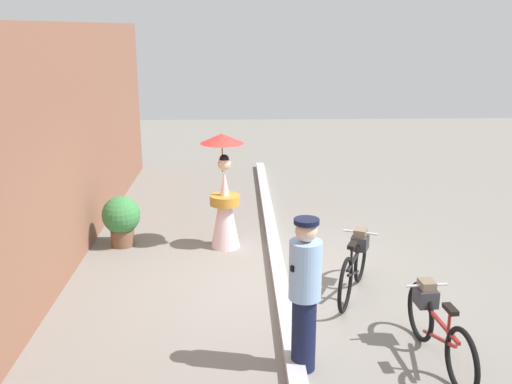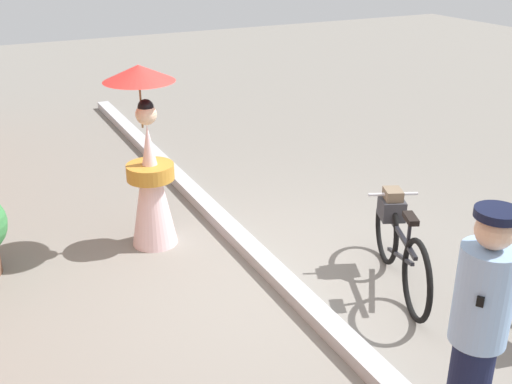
% 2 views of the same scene
% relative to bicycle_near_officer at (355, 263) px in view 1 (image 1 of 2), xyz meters
% --- Properties ---
extents(ground_plane, '(30.00, 30.00, 0.00)m').
position_rel_bicycle_near_officer_xyz_m(ground_plane, '(0.41, 1.00, -0.44)').
color(ground_plane, gray).
extents(building_wall, '(14.00, 0.40, 3.61)m').
position_rel_bicycle_near_officer_xyz_m(building_wall, '(0.41, 4.25, 1.37)').
color(building_wall, brown).
rests_on(building_wall, ground_plane).
extents(sidewalk_curb, '(14.00, 0.20, 0.12)m').
position_rel_bicycle_near_officer_xyz_m(sidewalk_curb, '(0.41, 1.00, -0.38)').
color(sidewalk_curb, '#B2B2B7').
rests_on(sidewalk_curb, ground_plane).
extents(bicycle_near_officer, '(1.60, 0.74, 0.82)m').
position_rel_bicycle_near_officer_xyz_m(bicycle_near_officer, '(0.00, 0.00, 0.00)').
color(bicycle_near_officer, black).
rests_on(bicycle_near_officer, ground_plane).
extents(bicycle_far_side, '(1.75, 0.48, 0.79)m').
position_rel_bicycle_near_officer_xyz_m(bicycle_far_side, '(-1.68, -0.56, -0.02)').
color(bicycle_far_side, black).
rests_on(bicycle_far_side, ground_plane).
extents(person_officer, '(0.34, 0.34, 1.70)m').
position_rel_bicycle_near_officer_xyz_m(person_officer, '(-1.81, 0.91, 0.47)').
color(person_officer, '#141938').
rests_on(person_officer, ground_plane).
extents(person_with_parasol, '(0.71, 0.71, 1.91)m').
position_rel_bicycle_near_officer_xyz_m(person_with_parasol, '(1.80, 1.81, 0.47)').
color(person_with_parasol, silver).
rests_on(person_with_parasol, ground_plane).
extents(potted_plant_by_door, '(0.65, 0.63, 0.85)m').
position_rel_bicycle_near_officer_xyz_m(potted_plant_by_door, '(1.92, 3.52, 0.04)').
color(potted_plant_by_door, brown).
rests_on(potted_plant_by_door, ground_plane).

